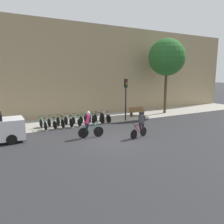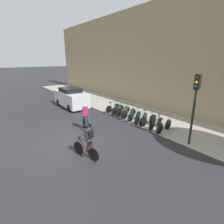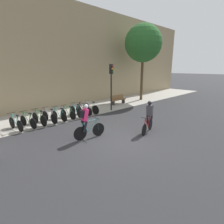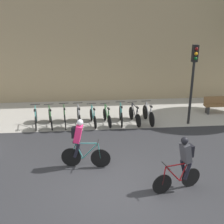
{
  "view_description": "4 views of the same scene",
  "coord_description": "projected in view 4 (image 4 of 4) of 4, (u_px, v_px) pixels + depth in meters",
  "views": [
    {
      "loc": [
        -6.41,
        -11.82,
        4.17
      ],
      "look_at": [
        0.69,
        1.2,
        1.61
      ],
      "focal_mm": 35.0,
      "sensor_mm": 36.0,
      "label": 1
    },
    {
      "loc": [
        8.51,
        -3.72,
        4.51
      ],
      "look_at": [
        0.72,
        2.13,
        1.52
      ],
      "focal_mm": 28.0,
      "sensor_mm": 36.0,
      "label": 2
    },
    {
      "loc": [
        -5.88,
        -5.52,
        3.53
      ],
      "look_at": [
        1.32,
        1.91,
        0.87
      ],
      "focal_mm": 28.0,
      "sensor_mm": 36.0,
      "label": 3
    },
    {
      "loc": [
        -0.71,
        -7.42,
        5.21
      ],
      "look_at": [
        0.18,
        2.59,
        1.56
      ],
      "focal_mm": 45.0,
      "sensor_mm": 36.0,
      "label": 4
    }
  ],
  "objects": [
    {
      "name": "parked_bike_7",
      "position": [
        135.0,
        116.0,
        13.64
      ],
      "size": [
        0.47,
        1.68,
        0.96
      ],
      "color": "black",
      "rests_on": "ground"
    },
    {
      "name": "parked_bike_5",
      "position": [
        107.0,
        117.0,
        13.53
      ],
      "size": [
        0.46,
        1.58,
        0.94
      ],
      "color": "black",
      "rests_on": "ground"
    },
    {
      "name": "bench",
      "position": [
        221.0,
        104.0,
        14.98
      ],
      "size": [
        1.8,
        0.44,
        0.89
      ],
      "color": "brown",
      "rests_on": "ground"
    },
    {
      "name": "parked_bike_1",
      "position": [
        50.0,
        118.0,
        13.3
      ],
      "size": [
        0.51,
        1.67,
        0.96
      ],
      "color": "black",
      "rests_on": "ground"
    },
    {
      "name": "traffic_light_pole",
      "position": [
        193.0,
        71.0,
        12.8
      ],
      "size": [
        0.26,
        0.3,
        3.78
      ],
      "color": "black",
      "rests_on": "ground"
    },
    {
      "name": "parked_bike_3",
      "position": [
        79.0,
        117.0,
        13.41
      ],
      "size": [
        0.46,
        1.75,
        0.98
      ],
      "color": "black",
      "rests_on": "ground"
    },
    {
      "name": "building_facade",
      "position": [
        99.0,
        22.0,
        15.93
      ],
      "size": [
        44.0,
        0.6,
        9.19
      ],
      "primitive_type": "cube",
      "color": "#9E8966",
      "rests_on": "ground"
    },
    {
      "name": "parked_bike_0",
      "position": [
        36.0,
        118.0,
        13.24
      ],
      "size": [
        0.46,
        1.69,
        0.97
      ],
      "color": "black",
      "rests_on": "ground"
    },
    {
      "name": "parked_bike_6",
      "position": [
        121.0,
        115.0,
        13.57
      ],
      "size": [
        0.46,
        1.68,
        0.99
      ],
      "color": "black",
      "rests_on": "ground"
    },
    {
      "name": "parked_bike_2",
      "position": [
        65.0,
        117.0,
        13.35
      ],
      "size": [
        0.46,
        1.7,
        0.99
      ],
      "color": "black",
      "rests_on": "ground"
    },
    {
      "name": "cyclist_grey",
      "position": [
        183.0,
        162.0,
        8.38
      ],
      "size": [
        1.61,
        0.61,
        1.76
      ],
      "color": "black",
      "rests_on": "ground"
    },
    {
      "name": "cyclist_pink",
      "position": [
        80.0,
        142.0,
        9.62
      ],
      "size": [
        1.72,
        0.52,
        1.79
      ],
      "color": "black",
      "rests_on": "ground"
    },
    {
      "name": "parked_bike_8",
      "position": [
        148.0,
        115.0,
        13.69
      ],
      "size": [
        0.46,
        1.75,
        0.99
      ],
      "color": "black",
      "rests_on": "ground"
    },
    {
      "name": "ground",
      "position": [
        114.0,
        187.0,
        8.79
      ],
      "size": [
        200.0,
        200.0,
        0.0
      ],
      "primitive_type": "plane",
      "color": "#2B2B2D"
    },
    {
      "name": "kerb_strip",
      "position": [
        102.0,
        113.0,
        15.11
      ],
      "size": [
        44.0,
        4.5,
        0.01
      ],
      "primitive_type": "cube",
      "color": "#A39E93",
      "rests_on": "ground"
    },
    {
      "name": "parked_bike_4",
      "position": [
        93.0,
        117.0,
        13.47
      ],
      "size": [
        0.46,
        1.61,
        0.94
      ],
      "color": "black",
      "rests_on": "ground"
    }
  ]
}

